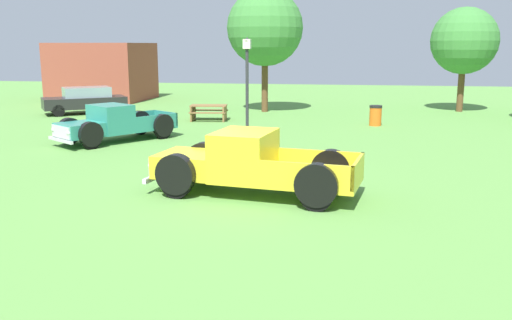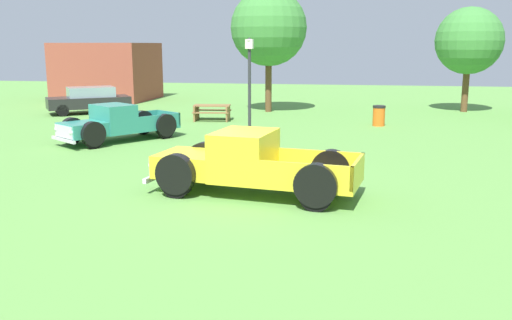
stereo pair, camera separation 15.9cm
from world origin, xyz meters
name	(u,v)px [view 1 (the left image)]	position (x,y,z in m)	size (l,w,h in m)	color
ground_plane	(241,191)	(0.00, 0.00, 0.00)	(80.00, 80.00, 0.00)	#5B9342
pickup_truck_foreground	(242,164)	(0.06, -0.23, 0.77)	(5.49, 2.73, 1.61)	yellow
pickup_truck_behind_left	(110,124)	(-6.41, 6.49, 0.70)	(4.13, 4.86, 1.46)	#2D8475
sedan_distant_a	(85,100)	(-11.55, 14.99, 0.76)	(4.59, 3.95, 1.46)	black
lamp_post_far	(247,88)	(-1.17, 7.52, 2.10)	(0.36, 0.36, 4.01)	#2D2D33
picnic_table	(209,111)	(-4.15, 13.31, 0.49)	(1.95, 1.67, 0.78)	olive
trash_can	(375,115)	(4.01, 12.76, 0.48)	(0.59, 0.59, 0.95)	orange
oak_tree_west	(464,41)	(9.01, 19.32, 3.93)	(3.69, 3.69, 5.79)	brown
oak_tree_center	(265,28)	(-1.92, 17.46, 4.63)	(4.21, 4.21, 6.75)	brown
brick_pavilion	(103,72)	(-13.86, 22.61, 1.92)	(5.91, 5.65, 3.85)	brown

